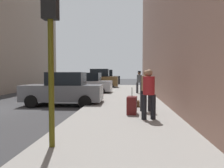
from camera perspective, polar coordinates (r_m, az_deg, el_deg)
The scene contains 13 objects.
ground_plane at distance 11.79m, azimuth -27.21°, elevation -5.94°, with size 120.00×120.00×0.00m, color #38383A.
sidewalk at distance 10.06m, azimuth 3.56°, elevation -6.67°, with size 4.00×40.00×0.15m, color gray.
parked_gray_coupe at distance 12.05m, azimuth -12.48°, elevation -1.46°, with size 4.23×2.12×1.79m.
parked_silver_sedan at distance 18.41m, azimuth -6.55°, elevation 0.02°, with size 4.26×2.17×1.79m.
parked_bronze_suv at distance 25.31m, azimuth -3.55°, elevation 1.19°, with size 4.63×2.13×2.25m.
parked_black_suv at distance 31.18m, azimuth -2.05°, elevation 1.49°, with size 4.67×2.19×2.25m.
fire_hydrant at distance 12.90m, azimuth -3.16°, elevation -2.69°, with size 0.42×0.22×0.70m.
traffic_light at distance 4.91m, azimuth -15.75°, elevation 14.85°, with size 0.32×0.32×3.60m.
pedestrian_in_tan_coat at distance 9.17m, azimuth 8.93°, elevation -1.13°, with size 0.51×0.43×1.71m.
pedestrian_in_red_jacket at distance 7.55m, azimuth 9.58°, elevation -1.96°, with size 0.53×0.47×1.71m.
pedestrian_with_beanie at distance 17.59m, azimuth 7.14°, elevation 0.83°, with size 0.51×0.42×1.78m.
rolling_suitcase at distance 8.51m, azimuth 5.23°, elevation -5.57°, with size 0.42×0.60×1.04m.
duffel_bag at distance 10.47m, azimuth 6.31°, elevation -5.12°, with size 0.32×0.44×0.28m.
Camera 1 is at (6.14, -9.92, 1.72)m, focal length 35.00 mm.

